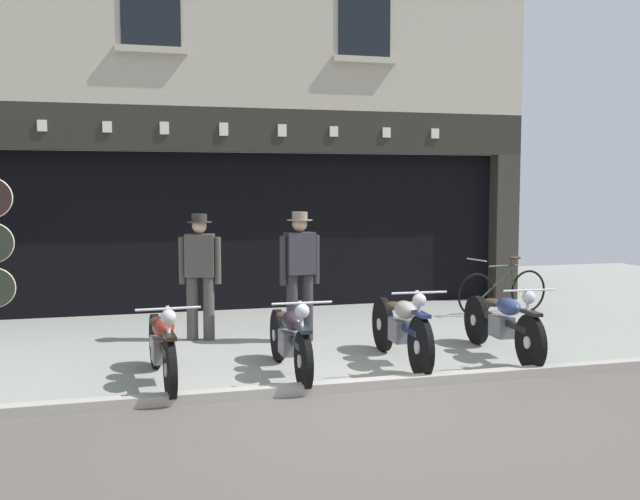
# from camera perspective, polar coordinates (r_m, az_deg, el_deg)

# --- Properties ---
(ground) EXTENTS (21.68, 22.00, 0.18)m
(ground) POSITION_cam_1_polar(r_m,az_deg,el_deg) (6.73, 4.64, -13.27)
(ground) COLOR gray
(shop_facade) EXTENTS (9.98, 4.42, 6.54)m
(shop_facade) POSITION_cam_1_polar(r_m,az_deg,el_deg) (14.15, -6.59, 3.65)
(shop_facade) COLOR black
(shop_facade) RESTS_ON ground
(motorcycle_left) EXTENTS (0.62, 2.01, 0.91)m
(motorcycle_left) POSITION_cam_1_polar(r_m,az_deg,el_deg) (8.02, -11.91, -7.03)
(motorcycle_left) COLOR black
(motorcycle_left) RESTS_ON ground
(motorcycle_center_left) EXTENTS (0.62, 1.96, 0.90)m
(motorcycle_center_left) POSITION_cam_1_polar(r_m,az_deg,el_deg) (8.20, -2.29, -6.67)
(motorcycle_center_left) COLOR black
(motorcycle_center_left) RESTS_ON ground
(motorcycle_center) EXTENTS (0.62, 2.04, 0.94)m
(motorcycle_center) POSITION_cam_1_polar(r_m,az_deg,el_deg) (8.75, 6.16, -5.82)
(motorcycle_center) COLOR black
(motorcycle_center) RESTS_ON ground
(motorcycle_center_right) EXTENTS (0.62, 2.07, 0.91)m
(motorcycle_center_right) POSITION_cam_1_polar(r_m,az_deg,el_deg) (9.33, 13.71, -5.35)
(motorcycle_center_right) COLOR black
(motorcycle_center_right) RESTS_ON ground
(salesman_left) EXTENTS (0.55, 0.33, 1.69)m
(salesman_left) POSITION_cam_1_polar(r_m,az_deg,el_deg) (10.09, -9.11, -1.56)
(salesman_left) COLOR #47423D
(salesman_left) RESTS_ON ground
(shopkeeper_center) EXTENTS (0.55, 0.33, 1.72)m
(shopkeeper_center) POSITION_cam_1_polar(r_m,az_deg,el_deg) (9.88, -1.55, -1.52)
(shopkeeper_center) COLOR #2D2D33
(shopkeeper_center) RESTS_ON ground
(advert_board_near) EXTENTS (0.67, 0.03, 1.04)m
(advert_board_near) POSITION_cam_1_polar(r_m,az_deg,el_deg) (12.99, 2.02, 3.82)
(advert_board_near) COLOR beige
(leaning_bicycle) EXTENTS (1.73, 0.50, 0.94)m
(leaning_bicycle) POSITION_cam_1_polar(r_m,az_deg,el_deg) (12.49, 13.74, -2.99)
(leaning_bicycle) COLOR black
(leaning_bicycle) RESTS_ON ground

